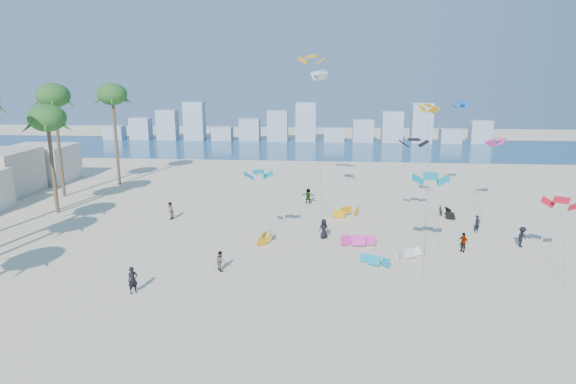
{
  "coord_description": "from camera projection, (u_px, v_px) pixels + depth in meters",
  "views": [
    {
      "loc": [
        6.51,
        -25.9,
        14.73
      ],
      "look_at": [
        3.0,
        16.0,
        4.5
      ],
      "focal_mm": 30.75,
      "sensor_mm": 36.0,
      "label": 1
    }
  ],
  "objects": [
    {
      "name": "palm_row",
      "position": [
        0.0,
        112.0,
        43.93
      ],
      "size": [
        9.21,
        44.8,
        13.91
      ],
      "color": "brown",
      "rests_on": "ground"
    },
    {
      "name": "grounded_kites",
      "position": [
        367.0,
        230.0,
        45.69
      ],
      "size": [
        19.99,
        16.8,
        1.03
      ],
      "color": "orange",
      "rests_on": "ground"
    },
    {
      "name": "kitesurfers_far",
      "position": [
        353.0,
        218.0,
        48.02
      ],
      "size": [
        33.97,
        15.63,
        1.84
      ],
      "color": "black",
      "rests_on": "ground"
    },
    {
      "name": "kitesurfer_mid",
      "position": [
        220.0,
        261.0,
        37.48
      ],
      "size": [
        0.93,
        0.96,
        1.55
      ],
      "primitive_type": "imported",
      "rotation": [
        0.0,
        0.0,
        2.24
      ],
      "color": "gray",
      "rests_on": "ground"
    },
    {
      "name": "ocean",
      "position": [
        296.0,
        148.0,
        98.81
      ],
      "size": [
        220.0,
        220.0,
        0.0
      ],
      "primitive_type": "plane",
      "color": "navy",
      "rests_on": "ground"
    },
    {
      "name": "ground",
      "position": [
        215.0,
        329.0,
        29.09
      ],
      "size": [
        220.0,
        220.0,
        0.0
      ],
      "primitive_type": "plane",
      "color": "beige",
      "rests_on": "ground"
    },
    {
      "name": "kitesurfer_near",
      "position": [
        133.0,
        280.0,
        33.57
      ],
      "size": [
        0.81,
        0.81,
        1.9
      ],
      "primitive_type": "imported",
      "rotation": [
        0.0,
        0.0,
        0.79
      ],
      "color": "black",
      "rests_on": "ground"
    },
    {
      "name": "distant_skyline",
      "position": [
        294.0,
        127.0,
        107.86
      ],
      "size": [
        85.0,
        3.0,
        8.4
      ],
      "color": "#9EADBF",
      "rests_on": "ground"
    },
    {
      "name": "flying_kites",
      "position": [
        395.0,
        113.0,
        47.28
      ],
      "size": [
        27.81,
        24.95,
        17.13
      ],
      "color": "#0D84A0",
      "rests_on": "ground"
    }
  ]
}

